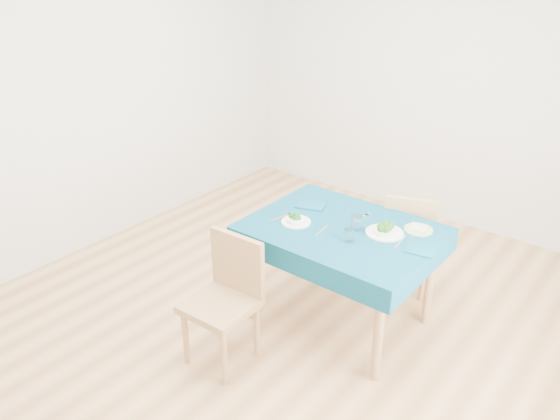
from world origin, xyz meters
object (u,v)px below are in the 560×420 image
Objects in this scene: chair_near at (219,295)px; bowl_far at (385,228)px; side_plate at (418,230)px; table at (340,275)px; chair_far at (409,236)px; bowl_near at (296,219)px.

bowl_far is (0.62, 0.93, 0.29)m from chair_near.
bowl_far is 0.24m from side_plate.
bowl_far reaches higher than table.
chair_far reaches higher than bowl_near.
chair_far reaches higher than side_plate.
bowl_near is (-0.46, -0.83, 0.32)m from chair_far.
side_plate is (0.42, 0.28, 0.38)m from table.
chair_near is 1.61m from chair_far.
bowl_far is at bearing 76.82° from chair_far.
chair_near is at bearing -113.62° from table.
side_plate is (0.24, -0.41, 0.30)m from chair_far.
bowl_near is 0.60m from bowl_far.
bowl_near is at bearing 81.07° from chair_near.
bowl_near is 0.82m from side_plate.
bowl_far is at bearing -130.06° from side_plate.
table is 1.22× the size of chair_near.
chair_near is at bearing -125.05° from side_plate.
side_plate is (0.15, 0.18, -0.03)m from bowl_far.
chair_far is at bearing 60.62° from bowl_near.
chair_near is at bearing 49.02° from chair_far.
bowl_far is (0.26, 0.10, 0.42)m from table.
chair_near reaches higher than bowl_far.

